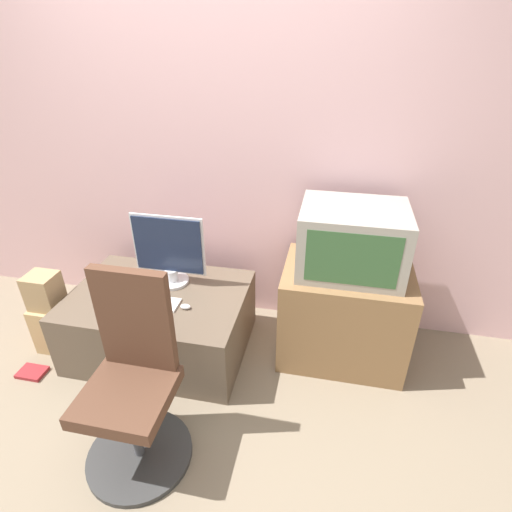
{
  "coord_description": "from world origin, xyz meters",
  "views": [
    {
      "loc": [
        0.79,
        -1.19,
        1.91
      ],
      "look_at": [
        0.36,
        0.92,
        0.69
      ],
      "focal_mm": 28.0,
      "sensor_mm": 36.0,
      "label": 1
    }
  ],
  "objects": [
    {
      "name": "mouse",
      "position": [
        -0.02,
        0.63,
        0.46
      ],
      "size": [
        0.06,
        0.04,
        0.03
      ],
      "color": "silver",
      "rests_on": "desk"
    },
    {
      "name": "ground_plane",
      "position": [
        0.0,
        0.0,
        0.0
      ],
      "size": [
        12.0,
        12.0,
        0.0
      ],
      "primitive_type": "plane",
      "color": "#7F705B"
    },
    {
      "name": "book",
      "position": [
        -0.98,
        0.33,
        0.01
      ],
      "size": [
        0.17,
        0.12,
        0.02
      ],
      "color": "maroon",
      "rests_on": "ground_plane"
    },
    {
      "name": "office_chair",
      "position": [
        -0.05,
        0.0,
        0.42
      ],
      "size": [
        0.53,
        0.53,
        1.02
      ],
      "color": "#333333",
      "rests_on": "ground_plane"
    },
    {
      "name": "cardboard_box_lower",
      "position": [
        -0.97,
        0.61,
        0.17
      ],
      "size": [
        0.2,
        0.23,
        0.33
      ],
      "color": "tan",
      "rests_on": "ground_plane"
    },
    {
      "name": "crt_tv",
      "position": [
        0.92,
        0.95,
        0.84
      ],
      "size": [
        0.61,
        0.48,
        0.4
      ],
      "color": "gray",
      "rests_on": "side_stand"
    },
    {
      "name": "keyboard",
      "position": [
        -0.21,
        0.64,
        0.45
      ],
      "size": [
        0.28,
        0.13,
        0.01
      ],
      "color": "white",
      "rests_on": "desk"
    },
    {
      "name": "cardboard_box_upper",
      "position": [
        -0.97,
        0.61,
        0.45
      ],
      "size": [
        0.19,
        0.17,
        0.24
      ],
      "color": "#A3845B",
      "rests_on": "cardboard_box_lower"
    },
    {
      "name": "side_stand",
      "position": [
        0.93,
        0.94,
        0.32
      ],
      "size": [
        0.78,
        0.57,
        0.64
      ],
      "color": "olive",
      "rests_on": "ground_plane"
    },
    {
      "name": "wall_back",
      "position": [
        0.0,
        1.32,
        1.3
      ],
      "size": [
        4.4,
        0.05,
        2.6
      ],
      "color": "beige",
      "rests_on": "ground_plane"
    },
    {
      "name": "main_monitor",
      "position": [
        -0.2,
        0.89,
        0.68
      ],
      "size": [
        0.48,
        0.22,
        0.48
      ],
      "color": "silver",
      "rests_on": "desk"
    },
    {
      "name": "desk",
      "position": [
        -0.25,
        0.74,
        0.22
      ],
      "size": [
        1.12,
        0.8,
        0.44
      ],
      "color": "brown",
      "rests_on": "ground_plane"
    }
  ]
}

